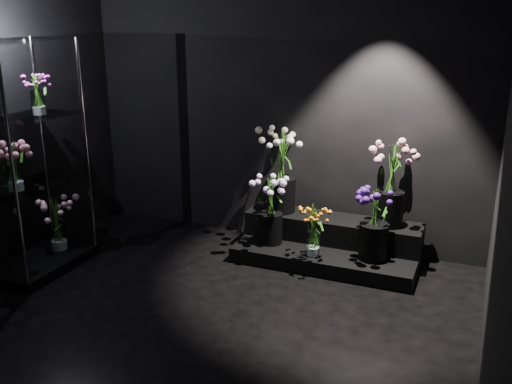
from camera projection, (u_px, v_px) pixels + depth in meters
The scene contains 13 objects.
floor at pixel (183, 332), 4.11m from camera, with size 4.00×4.00×0.00m, color black.
wall_back at pixel (281, 100), 5.45m from camera, with size 4.00×4.00×0.00m, color black.
wall_right at pixel (509, 175), 2.96m from camera, with size 4.00×4.00×0.00m, color black.
display_riser at pixel (329, 243), 5.31m from camera, with size 1.65×0.73×0.37m.
display_case at pixel (29, 160), 4.85m from camera, with size 0.55×0.91×2.00m.
bouquet_orange_bells at pixel (314, 229), 4.99m from camera, with size 0.33×0.33×0.48m.
bouquet_lilac at pixel (271, 203), 5.23m from camera, with size 0.51×0.51×0.66m.
bouquet_purple at pixel (375, 221), 4.91m from camera, with size 0.37×0.37×0.62m.
bouquet_cream_roses at pixel (282, 167), 5.38m from camera, with size 0.48×0.48×0.79m.
bouquet_pink_roses at pixel (392, 180), 5.01m from camera, with size 0.43×0.43×0.75m.
bouquet_case_pink at pixel (13, 165), 4.70m from camera, with size 0.37×0.37×0.42m.
bouquet_case_magenta at pixel (37, 93), 4.79m from camera, with size 0.27×0.27×0.35m.
bouquet_case_base_pink at pixel (57, 222), 5.24m from camera, with size 0.35×0.35×0.50m.
Camera 1 is at (1.87, -3.13, 2.21)m, focal length 40.00 mm.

